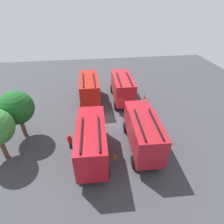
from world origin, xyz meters
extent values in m
plane|color=#38383D|center=(0.00, 0.00, 0.00)|extent=(50.26, 50.26, 0.00)
cube|color=maroon|center=(-2.20, -2.43, 2.10)|extent=(2.30, 2.59, 2.60)
cube|color=#8C9EAD|center=(-1.15, -2.47, 2.41)|extent=(0.17, 2.13, 1.46)
cube|color=maroon|center=(-5.69, -2.29, 2.25)|extent=(4.90, 2.69, 2.90)
cube|color=black|center=(-5.67, -1.60, 3.82)|extent=(4.32, 0.30, 0.12)
cube|color=black|center=(-5.72, -2.97, 3.82)|extent=(4.32, 0.30, 0.12)
cube|color=silver|center=(-1.00, -2.48, 0.95)|extent=(0.30, 2.38, 0.28)
cylinder|color=black|center=(-1.95, -1.24, 0.55)|extent=(1.11, 0.39, 1.10)
cylinder|color=black|center=(-2.05, -3.64, 0.55)|extent=(1.11, 0.39, 1.10)
cylinder|color=black|center=(-6.84, -1.04, 0.55)|extent=(1.11, 0.39, 1.10)
cylinder|color=black|center=(-6.94, -3.44, 0.55)|extent=(1.11, 0.39, 1.10)
cube|color=#A81A22|center=(7.42, -2.19, 2.10)|extent=(2.28, 2.57, 2.60)
cube|color=#8C9EAD|center=(8.47, -2.22, 2.41)|extent=(0.15, 2.13, 1.46)
cube|color=#A81A22|center=(3.92, -2.08, 2.25)|extent=(4.87, 2.65, 2.90)
cube|color=black|center=(3.94, -1.39, 3.82)|extent=(4.32, 0.25, 0.12)
cube|color=black|center=(3.90, -2.77, 3.82)|extent=(4.32, 0.25, 0.12)
cube|color=silver|center=(8.62, -2.22, 0.95)|extent=(0.27, 2.38, 0.28)
cylinder|color=black|center=(7.66, -0.99, 0.55)|extent=(1.11, 0.38, 1.10)
cylinder|color=black|center=(7.58, -3.39, 0.55)|extent=(1.11, 0.38, 1.10)
cylinder|color=black|center=(2.76, -0.84, 0.55)|extent=(1.11, 0.38, 1.10)
cylinder|color=black|center=(2.69, -3.24, 0.55)|extent=(1.11, 0.38, 1.10)
cube|color=#A7111C|center=(-2.78, 2.43, 2.10)|extent=(2.29, 2.58, 2.60)
cube|color=#8C9EAD|center=(-1.73, 2.39, 2.41)|extent=(0.16, 2.13, 1.46)
cube|color=#A7111C|center=(-6.28, 2.56, 2.25)|extent=(4.89, 2.68, 2.90)
cube|color=black|center=(-6.26, 3.25, 3.82)|extent=(4.32, 0.28, 0.12)
cube|color=black|center=(-6.31, 1.88, 3.82)|extent=(4.32, 0.28, 0.12)
cube|color=silver|center=(-1.58, 2.39, 0.95)|extent=(0.29, 2.38, 0.28)
cylinder|color=black|center=(-2.54, 3.62, 0.55)|extent=(1.11, 0.39, 1.10)
cylinder|color=black|center=(-2.63, 1.22, 0.55)|extent=(1.11, 0.39, 1.10)
cylinder|color=black|center=(-7.43, 3.81, 0.55)|extent=(1.11, 0.39, 1.10)
cylinder|color=black|center=(-7.53, 1.41, 0.55)|extent=(1.11, 0.39, 1.10)
cube|color=#AB1A11|center=(7.67, 2.48, 2.10)|extent=(2.23, 2.52, 2.60)
cube|color=#8C9EAD|center=(8.72, 2.49, 2.41)|extent=(0.10, 2.13, 1.46)
cube|color=#AB1A11|center=(4.17, 2.44, 2.25)|extent=(4.83, 2.55, 2.90)
cube|color=black|center=(4.16, 3.13, 3.82)|extent=(4.32, 0.17, 0.12)
cube|color=black|center=(4.18, 1.75, 3.82)|extent=(4.32, 0.17, 0.12)
cube|color=silver|center=(8.87, 2.49, 0.95)|extent=(0.23, 2.38, 0.28)
cylinder|color=black|center=(7.86, 3.68, 0.55)|extent=(1.10, 0.36, 1.10)
cylinder|color=black|center=(7.88, 1.28, 0.55)|extent=(1.10, 0.36, 1.10)
cylinder|color=black|center=(2.96, 3.63, 0.55)|extent=(1.10, 0.36, 1.10)
cylinder|color=black|center=(2.98, 1.23, 0.55)|extent=(1.10, 0.36, 1.10)
cylinder|color=black|center=(-3.82, 4.73, 0.40)|extent=(0.16, 0.16, 0.80)
cylinder|color=black|center=(-3.96, 4.58, 0.40)|extent=(0.16, 0.16, 0.80)
cube|color=#B7140F|center=(-3.89, 4.65, 1.15)|extent=(0.46, 0.47, 0.70)
sphere|color=brown|center=(-3.89, 4.65, 1.61)|extent=(0.23, 0.23, 0.23)
cylinder|color=#B7140F|center=(-3.89, 4.65, 1.70)|extent=(0.28, 0.28, 0.07)
cylinder|color=black|center=(0.57, -2.14, 0.40)|extent=(0.16, 0.16, 0.81)
cylinder|color=black|center=(0.36, -2.14, 0.40)|extent=(0.16, 0.16, 0.81)
cube|color=gold|center=(0.46, -2.14, 1.16)|extent=(0.42, 0.24, 0.70)
sphere|color=beige|center=(0.46, -2.14, 1.63)|extent=(0.23, 0.23, 0.23)
cylinder|color=gold|center=(0.46, -2.14, 1.72)|extent=(0.29, 0.29, 0.07)
cylinder|color=brown|center=(-4.10, 10.69, 1.03)|extent=(0.41, 0.41, 2.06)
cylinder|color=brown|center=(-1.20, 9.69, 1.06)|extent=(0.42, 0.42, 2.12)
sphere|color=#19511E|center=(-1.20, 9.69, 3.55)|extent=(3.39, 3.39, 3.39)
cone|color=#F2600C|center=(5.24, -5.53, 0.31)|extent=(0.43, 0.43, 0.62)
cone|color=#F2600C|center=(-5.66, 0.49, 0.28)|extent=(0.39, 0.39, 0.56)
camera|label=1|loc=(-17.21, 2.28, 12.98)|focal=28.64mm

